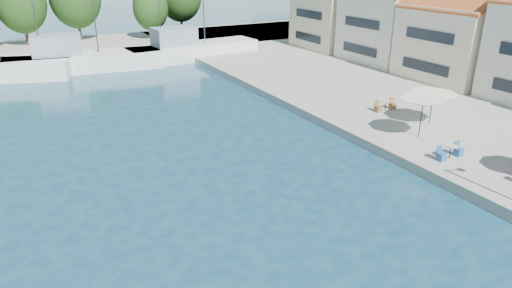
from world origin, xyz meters
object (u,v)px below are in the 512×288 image
trawler_03 (80,60)px  umbrella_cream (433,97)px  umbrella_white (423,102)px  trawler_04 (190,50)px

trawler_03 → umbrella_cream: bearing=-51.6°
umbrella_white → umbrella_cream: (2.64, 1.52, -0.39)m
umbrella_cream → umbrella_white: bearing=-150.1°
trawler_03 → umbrella_white: 35.21m
trawler_03 → trawler_04: (12.13, -0.21, 0.00)m
trawler_03 → umbrella_cream: 35.08m
umbrella_white → umbrella_cream: umbrella_white is taller
trawler_04 → umbrella_cream: 30.57m
trawler_03 → umbrella_cream: size_ratio=5.09×
trawler_04 → umbrella_cream: trawler_04 is taller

